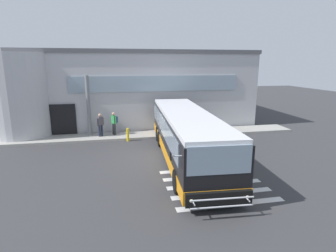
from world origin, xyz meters
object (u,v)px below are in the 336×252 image
(bus_main_foreground, at_px, (186,136))
(entry_support_column, at_px, (88,106))
(safety_bollard_yellow, at_px, (128,135))
(passenger_by_doorway, at_px, (114,122))
(passenger_near_column, at_px, (100,124))

(bus_main_foreground, bearing_deg, entry_support_column, 133.07)
(bus_main_foreground, height_order, safety_bollard_yellow, bus_main_foreground)
(safety_bollard_yellow, bearing_deg, passenger_by_doorway, 121.57)
(entry_support_column, relative_size, passenger_near_column, 2.60)
(passenger_by_doorway, xyz_separation_m, safety_bollard_yellow, (0.90, -1.47, -0.66))
(safety_bollard_yellow, bearing_deg, bus_main_foreground, -54.85)
(passenger_near_column, relative_size, passenger_by_doorway, 1.00)
(entry_support_column, xyz_separation_m, bus_main_foreground, (5.72, -6.12, -0.99))
(bus_main_foreground, xyz_separation_m, passenger_near_column, (-4.92, 5.46, -0.26))
(passenger_near_column, height_order, safety_bollard_yellow, passenger_near_column)
(passenger_by_doorway, bearing_deg, passenger_near_column, -160.88)
(entry_support_column, distance_m, passenger_near_column, 1.62)
(entry_support_column, height_order, passenger_near_column, entry_support_column)
(entry_support_column, distance_m, safety_bollard_yellow, 3.73)
(bus_main_foreground, bearing_deg, passenger_near_column, 132.07)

